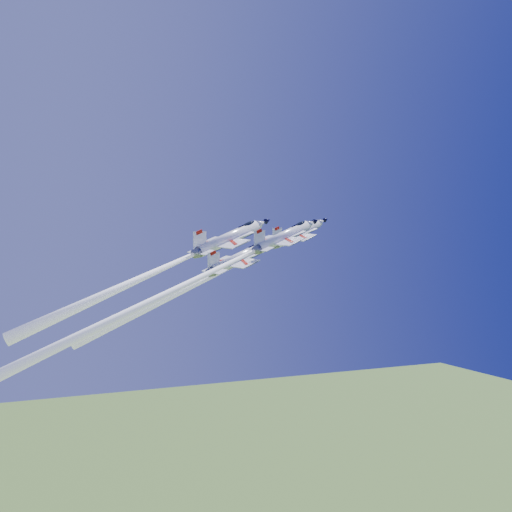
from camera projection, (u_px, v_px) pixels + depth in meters
name	position (u px, v px, depth m)	size (l,w,h in m)	color
jet_lead	(226.00, 269.00, 91.18)	(36.54, 13.80, 35.36)	white
jet_left	(165.00, 267.00, 94.17)	(37.72, 14.79, 31.50)	white
jet_right	(177.00, 288.00, 77.71)	(41.78, 15.50, 42.98)	white
jet_slot	(149.00, 302.00, 82.39)	(39.07, 14.77, 37.64)	white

